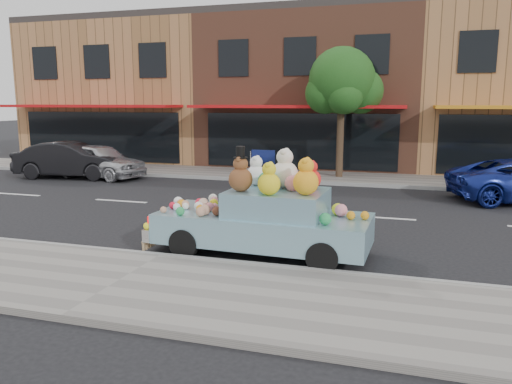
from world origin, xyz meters
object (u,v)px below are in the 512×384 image
(car_silver, at_px, (99,161))
(art_car, at_px, (265,217))
(car_dark, at_px, (72,160))
(street_tree, at_px, (343,86))

(car_silver, relative_size, art_car, 0.91)
(car_silver, xyz_separation_m, car_dark, (-1.04, -0.37, 0.04))
(street_tree, distance_m, car_dark, 11.37)
(street_tree, bearing_deg, car_silver, -165.73)
(car_silver, bearing_deg, car_dark, 121.73)
(street_tree, bearing_deg, car_dark, -165.20)
(car_silver, relative_size, car_dark, 0.92)
(street_tree, distance_m, art_car, 10.98)
(street_tree, height_order, car_dark, street_tree)
(car_dark, bearing_deg, street_tree, -83.65)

